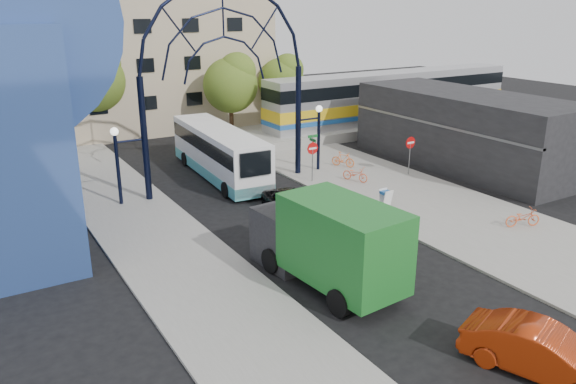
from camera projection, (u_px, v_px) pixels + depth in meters
ground at (376, 276)px, 23.12m from camera, size 120.00×120.00×0.00m
sidewalk_east at (443, 211)px, 30.27m from camera, size 8.00×56.00×0.12m
plaza_west at (174, 257)px, 24.77m from camera, size 5.00×50.00×0.12m
gateway_arch at (224, 43)px, 31.74m from camera, size 13.64×0.44×12.10m
stop_sign at (313, 152)px, 34.57m from camera, size 0.80×0.07×2.50m
do_not_enter_sign at (410, 146)px, 35.99m from camera, size 0.76×0.07×2.48m
street_name_sign at (313, 147)px, 35.21m from camera, size 0.70×0.70×2.80m
sandwich_board at (386, 196)px, 30.47m from camera, size 0.55×0.61×0.99m
commercial_block_east at (466, 130)px, 38.28m from camera, size 6.00×16.00×5.00m
apartment_block at (146, 47)px, 50.22m from camera, size 20.00×12.10×14.00m
train_platform at (391, 123)px, 50.64m from camera, size 32.00×5.00×0.80m
train_car at (393, 96)px, 49.85m from camera, size 25.10×3.05×4.20m
tree_north_a at (232, 82)px, 45.68m from camera, size 4.48×4.48×7.00m
tree_north_b at (94, 77)px, 43.80m from camera, size 5.12×5.12×8.00m
tree_north_c at (283, 79)px, 50.35m from camera, size 4.16×4.16×6.50m
city_bus at (219, 152)px, 36.03m from camera, size 3.26×11.53×3.13m
green_truck at (326, 241)px, 22.05m from camera, size 3.26×7.38×3.63m
black_suv at (291, 205)px, 29.54m from camera, size 2.95×4.83×1.25m
red_sedan at (542, 352)px, 16.80m from camera, size 3.22×4.98×1.55m
bike_near_a at (355, 174)px, 35.00m from camera, size 1.22×1.86×0.92m
bike_near_b at (343, 159)px, 38.11m from camera, size 1.22×1.70×1.01m
bike_far_a at (523, 217)px, 27.84m from camera, size 1.90×1.27×0.94m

